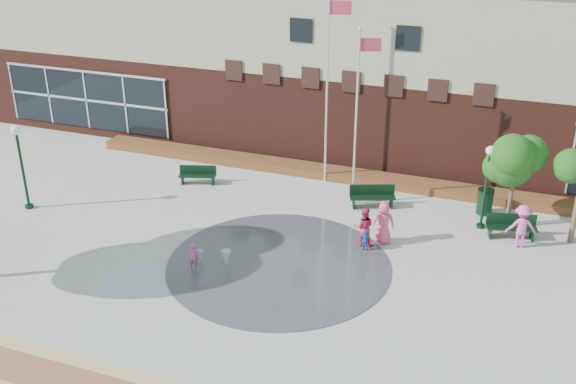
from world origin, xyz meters
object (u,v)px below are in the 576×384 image
(flagpole_left, at_px, (328,80))
(child_splash, at_px, (193,256))
(bench_left, at_px, (198,178))
(flagpole_right, at_px, (358,110))
(trash_can, at_px, (485,201))

(flagpole_left, height_order, child_splash, flagpole_left)
(bench_left, height_order, child_splash, child_splash)
(flagpole_right, xyz_separation_m, trash_can, (5.55, 0.98, -3.78))
(child_splash, bearing_deg, flagpole_right, -131.15)
(trash_can, bearing_deg, child_splash, -138.89)
(flagpole_right, bearing_deg, bench_left, 164.23)
(flagpole_right, distance_m, child_splash, 9.31)
(flagpole_left, distance_m, child_splash, 10.55)
(child_splash, bearing_deg, flagpole_left, -115.66)
(trash_can, bearing_deg, flagpole_left, 173.15)
(flagpole_left, distance_m, trash_can, 8.68)
(flagpole_right, xyz_separation_m, bench_left, (-7.50, -0.50, -4.09))
(flagpole_left, xyz_separation_m, trash_can, (7.43, -0.89, -4.40))
(flagpole_left, bearing_deg, trash_can, -19.03)
(flagpole_right, height_order, child_splash, flagpole_right)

